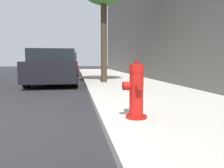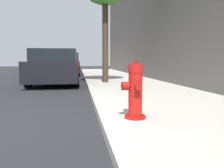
{
  "view_description": "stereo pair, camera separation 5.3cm",
  "coord_description": "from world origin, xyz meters",
  "views": [
    {
      "loc": [
        1.32,
        -2.96,
        0.9
      ],
      "look_at": [
        1.99,
        1.13,
        0.48
      ],
      "focal_mm": 35.0,
      "sensor_mm": 36.0,
      "label": 1
    },
    {
      "loc": [
        1.37,
        -2.97,
        0.9
      ],
      "look_at": [
        1.99,
        1.13,
        0.48
      ],
      "focal_mm": 35.0,
      "sensor_mm": 36.0,
      "label": 2
    }
  ],
  "objects": [
    {
      "name": "sidewalk_slab",
      "position": [
        3.16,
        0.0,
        0.06
      ],
      "size": [
        3.01,
        40.0,
        0.12
      ],
      "color": "beige",
      "rests_on": "ground_plane"
    },
    {
      "name": "fire_hydrant",
      "position": [
        2.13,
        -0.07,
        0.48
      ],
      "size": [
        0.34,
        0.35,
        0.8
      ],
      "color": "#A91511",
      "rests_on": "sidewalk_slab"
    },
    {
      "name": "parked_car_near",
      "position": [
        0.45,
        6.11,
        0.67
      ],
      "size": [
        1.83,
        4.26,
        1.36
      ],
      "color": "black",
      "rests_on": "ground_plane"
    },
    {
      "name": "parked_car_mid",
      "position": [
        0.52,
        12.0,
        0.71
      ],
      "size": [
        1.86,
        4.39,
        1.46
      ],
      "color": "maroon",
      "rests_on": "ground_plane"
    },
    {
      "name": "parked_car_far",
      "position": [
        0.5,
        18.18,
        0.65
      ],
      "size": [
        1.86,
        4.19,
        1.36
      ],
      "color": "silver",
      "rests_on": "ground_plane"
    }
  ]
}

